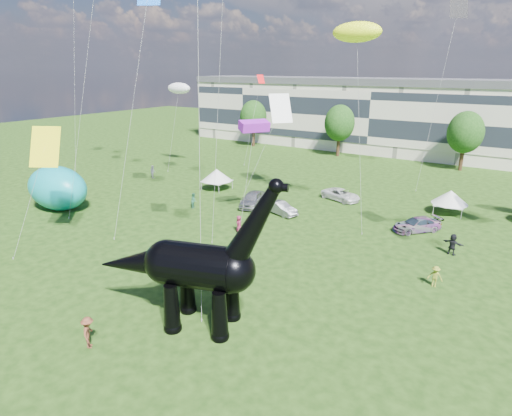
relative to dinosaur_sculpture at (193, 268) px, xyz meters
The scene contains 15 objects.
ground 4.07m from the dinosaur_sculpture, 169.55° to the left, with size 220.00×220.00×0.00m, color #16330C.
terrace_row 63.06m from the dinosaur_sculpture, 98.73° to the left, with size 78.00×11.00×12.00m, color beige.
tree_far_left 61.99m from the dinosaur_sculpture, 120.64° to the left, with size 5.20×5.20×9.44m.
tree_mid_left 55.05m from the dinosaur_sculpture, 104.28° to the left, with size 5.20×5.20×9.44m.
tree_mid_right 53.74m from the dinosaur_sculpture, 83.12° to the left, with size 5.20×5.20×9.44m.
dinosaur_sculpture is the anchor object (origin of this frame).
car_silver 23.68m from the dinosaur_sculpture, 115.46° to the left, with size 1.97×4.90×1.67m, color #AAABAF.
car_grey 21.69m from the dinosaur_sculpture, 106.34° to the left, with size 1.42×4.06×1.34m, color slate.
car_white 29.16m from the dinosaur_sculpture, 95.23° to the left, with size 2.21×4.79×1.33m, color silver.
car_dark 24.82m from the dinosaur_sculpture, 72.47° to the left, with size 1.90×4.68×1.36m, color #595960.
gazebo_near 32.10m from the dinosaur_sculpture, 73.84° to the left, with size 4.00×4.00×2.59m.
gazebo_left 30.34m from the dinosaur_sculpture, 126.03° to the left, with size 3.85×3.85×2.67m.
inflatable_teal 28.64m from the dinosaur_sculpture, 162.67° to the left, with size 7.75×4.84×4.84m, color #0D97A4.
visitors 14.25m from the dinosaur_sculpture, 96.58° to the left, with size 51.84×38.73×1.89m.
kites 28.46m from the dinosaur_sculpture, 91.34° to the left, with size 55.75×44.49×31.15m.
Camera 1 is at (17.35, -17.26, 15.04)m, focal length 30.00 mm.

